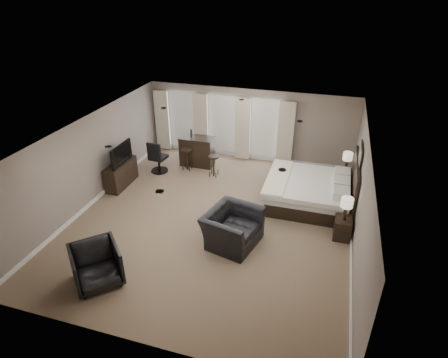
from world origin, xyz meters
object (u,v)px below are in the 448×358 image
(dresser, at_px, (121,174))
(nightstand_far, at_px, (344,178))
(bar_stool_right, at_px, (214,166))
(tv, at_px, (119,161))
(lamp_far, at_px, (347,162))
(desk_chair, at_px, (158,156))
(lamp_near, at_px, (346,209))
(armchair_far, at_px, (96,264))
(nightstand_near, at_px, (342,228))
(bar_counter, at_px, (197,151))
(bar_stool_left, at_px, (187,159))
(bed, at_px, (314,181))
(armchair_near, at_px, (232,223))

(dresser, bearing_deg, nightstand_far, 16.62)
(bar_stool_right, bearing_deg, tv, -151.33)
(lamp_far, distance_m, bar_stool_right, 4.32)
(dresser, distance_m, desk_chair, 1.45)
(lamp_far, bearing_deg, lamp_near, -90.00)
(dresser, relative_size, armchair_far, 1.34)
(nightstand_near, height_order, tv, tv)
(bar_counter, bearing_deg, bar_stool_left, -114.79)
(bed, relative_size, desk_chair, 2.12)
(lamp_near, distance_m, armchair_near, 2.88)
(nightstand_far, relative_size, lamp_far, 0.85)
(lamp_far, distance_m, tv, 7.22)
(dresser, bearing_deg, tv, 0.00)
(lamp_near, height_order, dresser, lamp_near)
(tv, height_order, armchair_near, armchair_near)
(bar_stool_left, bearing_deg, bar_counter, 65.21)
(nightstand_near, distance_m, desk_chair, 6.52)
(lamp_near, bearing_deg, dresser, 173.13)
(nightstand_near, xyz_separation_m, nightstand_far, (0.00, 2.90, -0.01))
(lamp_far, distance_m, armchair_near, 4.75)
(lamp_far, bearing_deg, bar_stool_right, -171.87)
(bar_stool_left, bearing_deg, armchair_far, -88.33)
(armchair_near, bearing_deg, lamp_near, -55.54)
(nightstand_near, bearing_deg, bar_stool_left, 154.80)
(armchair_near, height_order, bar_stool_right, armchair_near)
(armchair_near, height_order, desk_chair, armchair_near)
(lamp_far, relative_size, desk_chair, 0.55)
(nightstand_near, height_order, armchair_far, armchair_far)
(tv, distance_m, bar_stool_right, 3.08)
(tv, relative_size, armchair_far, 1.12)
(bar_stool_left, bearing_deg, lamp_far, 4.35)
(nightstand_far, height_order, lamp_near, lamp_near)
(nightstand_near, xyz_separation_m, dresser, (-6.92, 0.83, 0.12))
(nightstand_near, xyz_separation_m, bar_stool_left, (-5.31, 2.50, 0.11))
(bar_counter, bearing_deg, lamp_near, -30.18)
(nightstand_far, xyz_separation_m, armchair_near, (-2.68, -3.92, 0.34))
(nightstand_near, height_order, bar_stool_right, bar_stool_right)
(lamp_near, relative_size, armchair_far, 0.61)
(dresser, distance_m, bar_stool_right, 3.04)
(nightstand_far, bearing_deg, bar_counter, 179.31)
(dresser, height_order, armchair_near, armchair_near)
(bed, distance_m, desk_chair, 5.33)
(dresser, height_order, bar_stool_right, dresser)
(lamp_near, xyz_separation_m, bar_stool_left, (-5.31, 2.50, -0.48))
(nightstand_near, relative_size, armchair_near, 0.41)
(bar_counter, bearing_deg, tv, -130.69)
(lamp_near, xyz_separation_m, bar_stool_right, (-4.25, 2.29, -0.50))
(lamp_near, height_order, armchair_near, armchair_near)
(lamp_near, bearing_deg, bar_counter, 149.82)
(lamp_near, bearing_deg, nightstand_far, 90.00)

